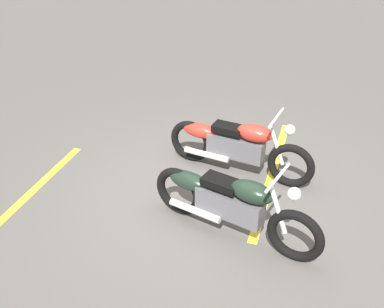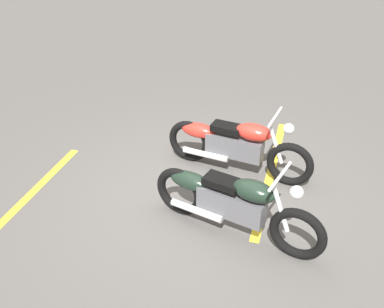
{
  "view_description": "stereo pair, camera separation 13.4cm",
  "coord_description": "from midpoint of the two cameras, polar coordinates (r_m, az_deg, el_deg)",
  "views": [
    {
      "loc": [
        -0.91,
        4.8,
        3.64
      ],
      "look_at": [
        0.19,
        0.0,
        0.65
      ],
      "focal_mm": 41.04,
      "sensor_mm": 36.0,
      "label": 1
    },
    {
      "loc": [
        -0.78,
        4.83,
        3.64
      ],
      "look_at": [
        0.19,
        0.0,
        0.65
      ],
      "focal_mm": 41.04,
      "sensor_mm": 36.0,
      "label": 2
    }
  ],
  "objects": [
    {
      "name": "parking_stripe_mid",
      "position": [
        6.32,
        -21.35,
        -6.4
      ],
      "size": [
        0.38,
        3.2,
        0.01
      ],
      "primitive_type": "cube",
      "rotation": [
        0.0,
        0.0,
        1.49
      ],
      "color": "yellow",
      "rests_on": "ground"
    },
    {
      "name": "ground_plane",
      "position": [
        6.1,
        2.38,
        -5.44
      ],
      "size": [
        60.0,
        60.0,
        0.0
      ],
      "primitive_type": "plane",
      "color": "#514F4C"
    },
    {
      "name": "motorcycle_bright_foreground",
      "position": [
        6.39,
        6.23,
        1.22
      ],
      "size": [
        2.19,
        0.75,
        1.04
      ],
      "rotation": [
        0.0,
        0.0,
        2.91
      ],
      "color": "black",
      "rests_on": "ground"
    },
    {
      "name": "parking_stripe_near",
      "position": [
        6.68,
        10.97,
        -2.42
      ],
      "size": [
        0.38,
        3.2,
        0.01
      ],
      "primitive_type": "cube",
      "rotation": [
        0.0,
        0.0,
        1.49
      ],
      "color": "yellow",
      "rests_on": "ground"
    },
    {
      "name": "motorcycle_dark_foreground",
      "position": [
        5.24,
        5.57,
        -6.25
      ],
      "size": [
        2.14,
        0.89,
        1.04
      ],
      "rotation": [
        0.0,
        0.0,
        2.8
      ],
      "color": "black",
      "rests_on": "ground"
    }
  ]
}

